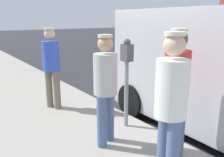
% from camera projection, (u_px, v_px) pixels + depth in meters
% --- Properties ---
extents(ground_plane, '(80.00, 80.00, 0.00)m').
position_uv_depth(ground_plane, '(174.00, 115.00, 5.02)').
color(ground_plane, '#2D2D33').
extents(parking_meter_near, '(0.14, 0.18, 1.52)m').
position_uv_depth(parking_meter_near, '(127.00, 68.00, 3.94)').
color(parking_meter_near, gray).
rests_on(parking_meter_near, sidewalk_slab).
extents(pedestrian_in_gray, '(0.34, 0.34, 1.62)m').
position_uv_depth(pedestrian_in_gray, '(105.00, 84.00, 3.38)').
color(pedestrian_in_gray, '#4C608C').
rests_on(pedestrian_in_gray, sidewalk_slab).
extents(pedestrian_in_blue, '(0.34, 0.34, 1.66)m').
position_uv_depth(pedestrian_in_blue, '(51.00, 63.00, 4.82)').
color(pedestrian_in_blue, '#726656').
rests_on(pedestrian_in_blue, sidewalk_slab).
extents(pedestrian_in_white, '(0.34, 0.34, 1.71)m').
position_uv_depth(pedestrian_in_white, '(171.00, 102.00, 2.49)').
color(pedestrian_in_white, '#4C608C').
rests_on(pedestrian_in_white, sidewalk_slab).
extents(pedestrian_in_red, '(0.34, 0.36, 1.72)m').
position_uv_depth(pedestrian_in_red, '(176.00, 85.00, 3.13)').
color(pedestrian_in_red, '#4C608C').
rests_on(pedestrian_in_red, sidewalk_slab).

